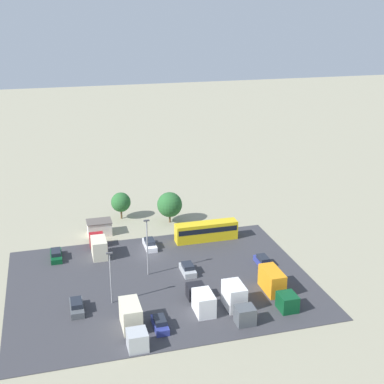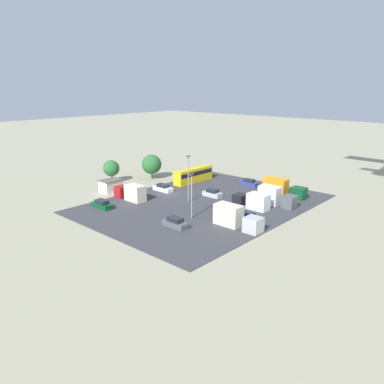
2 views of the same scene
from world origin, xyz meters
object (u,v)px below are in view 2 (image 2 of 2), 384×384
at_px(shed_building, 111,186).
at_px(parked_truck_3, 275,197).
at_px(parked_truck_2, 282,188).
at_px(parked_car_5, 249,183).
at_px(parked_truck_4, 235,218).
at_px(parked_car_3, 175,223).
at_px(parked_truck_0, 131,193).
at_px(bus, 193,175).
at_px(parked_car_1, 247,217).
at_px(parked_truck_1, 253,201).
at_px(parked_car_4, 102,204).
at_px(parked_car_2, 163,188).
at_px(parked_car_0, 213,193).

height_order(shed_building, parked_truck_3, parked_truck_3).
relative_size(shed_building, parked_truck_2, 0.49).
relative_size(parked_car_5, parked_truck_4, 0.51).
relative_size(shed_building, parked_truck_3, 0.61).
distance_m(parked_car_3, parked_truck_3, 22.19).
bearing_deg(shed_building, parked_truck_0, 82.89).
distance_m(bus, parked_truck_3, 23.92).
xyz_separation_m(shed_building, parked_truck_3, (-15.41, 31.68, 0.38)).
relative_size(shed_building, parked_truck_4, 0.54).
bearing_deg(parked_truck_0, parked_truck_4, -85.94).
bearing_deg(parked_truck_3, parked_truck_0, -54.76).
bearing_deg(parked_truck_3, bus, -96.68).
xyz_separation_m(parked_car_1, parked_truck_3, (-11.12, -1.10, 0.97)).
relative_size(bus, parked_truck_0, 1.48).
bearing_deg(bus, parked_truck_1, -18.60).
bearing_deg(parked_truck_0, parked_truck_3, -54.76).
relative_size(bus, parked_truck_3, 1.52).
bearing_deg(parked_car_5, shed_building, 140.78).
bearing_deg(parked_truck_3, parked_car_4, -44.74).
distance_m(parked_car_1, parked_car_4, 27.37).
xyz_separation_m(parked_truck_1, parked_truck_2, (-11.40, -0.32, 0.17)).
height_order(parked_car_4, parked_truck_3, parked_truck_3).
distance_m(shed_building, parked_car_2, 11.41).
distance_m(parked_car_0, parked_car_3, 18.88).
distance_m(parked_car_1, parked_truck_4, 3.72).
bearing_deg(parked_car_1, parked_car_0, -118.63).
height_order(parked_car_5, parked_truck_1, parked_truck_1).
xyz_separation_m(parked_car_0, parked_truck_0, (12.81, -10.71, 0.82)).
xyz_separation_m(shed_building, parked_truck_0, (1.05, 8.38, 0.24)).
xyz_separation_m(parked_car_3, parked_car_4, (2.17, -17.29, -0.05)).
bearing_deg(shed_building, parked_truck_2, 127.32).
xyz_separation_m(parked_car_0, parked_truck_2, (-10.54, 10.17, 0.88)).
xyz_separation_m(bus, parked_car_0, (6.43, 11.16, -1.15)).
bearing_deg(parked_car_3, parked_truck_4, -47.40).
xyz_separation_m(shed_building, parked_truck_1, (-10.90, 29.59, 0.14)).
distance_m(parked_car_1, parked_car_5, 23.81).
bearing_deg(parked_car_2, shed_building, -46.96).
bearing_deg(parked_truck_0, parked_truck_2, -41.80).
height_order(parked_truck_1, parked_truck_3, parked_truck_3).
height_order(parked_car_5, parked_truck_3, parked_truck_3).
relative_size(parked_car_3, parked_truck_2, 0.49).
relative_size(parked_car_0, parked_truck_2, 0.44).
bearing_deg(parked_truck_3, parked_car_1, 5.66).
bearing_deg(parked_truck_1, parked_car_3, 166.89).
height_order(shed_building, parked_car_4, shed_building).
bearing_deg(parked_car_5, bus, 117.01).
bearing_deg(parked_car_3, bus, 36.33).
distance_m(parked_car_2, parked_car_3, 22.10).
height_order(shed_building, parked_car_3, shed_building).
xyz_separation_m(parked_car_1, parked_truck_0, (5.34, -24.40, 0.83)).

